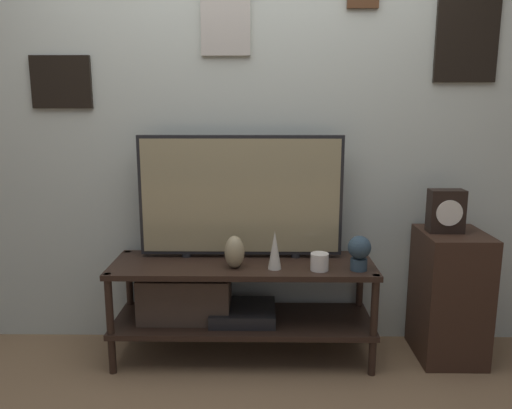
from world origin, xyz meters
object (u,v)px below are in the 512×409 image
at_px(decorative_bust, 359,251).
at_px(mantel_clock, 446,211).
at_px(candle_jar, 319,262).
at_px(vase_slim_bronze, 275,250).
at_px(vase_urn_stoneware, 235,252).
at_px(television, 241,196).

height_order(decorative_bust, mantel_clock, mantel_clock).
bearing_deg(candle_jar, vase_slim_bronze, 175.10).
bearing_deg(vase_slim_bronze, vase_urn_stoneware, 176.21).
bearing_deg(television, vase_urn_stoneware, -97.78).
xyz_separation_m(vase_slim_bronze, vase_urn_stoneware, (-0.21, 0.01, -0.02)).
xyz_separation_m(television, vase_slim_bronze, (0.19, -0.20, -0.25)).
xyz_separation_m(vase_slim_bronze, mantel_clock, (0.93, 0.13, 0.18)).
distance_m(vase_urn_stoneware, mantel_clock, 1.17).
bearing_deg(candle_jar, decorative_bust, 1.37).
xyz_separation_m(vase_urn_stoneware, mantel_clock, (1.14, 0.12, 0.20)).
height_order(vase_urn_stoneware, candle_jar, vase_urn_stoneware).
bearing_deg(decorative_bust, vase_urn_stoneware, 177.44).
distance_m(candle_jar, decorative_bust, 0.21).
bearing_deg(television, mantel_clock, -3.42).
relative_size(decorative_bust, mantel_clock, 0.78).
relative_size(candle_jar, mantel_clock, 0.40).
bearing_deg(vase_slim_bronze, mantel_clock, 8.22).
xyz_separation_m(television, vase_urn_stoneware, (-0.03, -0.19, -0.27)).
bearing_deg(mantel_clock, decorative_bust, -163.03).
xyz_separation_m(vase_slim_bronze, candle_jar, (0.23, -0.02, -0.06)).
bearing_deg(candle_jar, vase_urn_stoneware, 175.63).
height_order(television, vase_slim_bronze, television).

